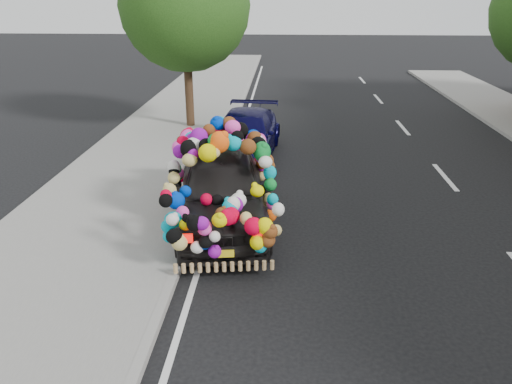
% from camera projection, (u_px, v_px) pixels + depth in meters
% --- Properties ---
extents(ground, '(100.00, 100.00, 0.00)m').
position_uv_depth(ground, '(315.00, 276.00, 8.39)').
color(ground, black).
rests_on(ground, ground).
extents(sidewalk, '(4.00, 60.00, 0.12)m').
position_uv_depth(sidewalk, '(65.00, 265.00, 8.59)').
color(sidewalk, gray).
rests_on(sidewalk, ground).
extents(kerb, '(0.15, 60.00, 0.13)m').
position_uv_depth(kerb, '(177.00, 268.00, 8.49)').
color(kerb, gray).
rests_on(kerb, ground).
extents(tree_near_sidewalk, '(4.20, 4.20, 6.13)m').
position_uv_depth(tree_near_sidewalk, '(185.00, 5.00, 15.87)').
color(tree_near_sidewalk, '#332114').
rests_on(tree_near_sidewalk, ground).
extents(plush_art_car, '(2.68, 4.80, 2.14)m').
position_uv_depth(plush_art_car, '(222.00, 172.00, 9.92)').
color(plush_art_car, black).
rests_on(plush_art_car, ground).
extents(navy_sedan, '(2.12, 4.51, 1.27)m').
position_uv_depth(navy_sedan, '(244.00, 136.00, 14.13)').
color(navy_sedan, '#060431').
rests_on(navy_sedan, ground).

